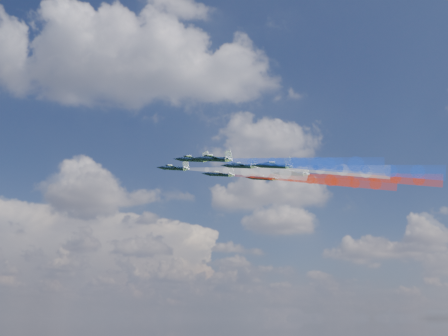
{
  "coord_description": "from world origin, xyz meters",
  "views": [
    {
      "loc": [
        12.83,
        -146.98,
        118.34
      ],
      "look_at": [
        21.82,
        13.18,
        166.38
      ],
      "focal_mm": 40.42,
      "sensor_mm": 36.0,
      "label": 1
    }
  ],
  "objects": [
    {
      "name": "trail_inner_left",
      "position": [
        35.07,
        -5.68,
        162.69
      ],
      "size": [
        39.05,
        21.3,
        10.86
      ],
      "primitive_type": null,
      "rotation": [
        0.15,
        -0.12,
        1.13
      ],
      "color": "blue"
    },
    {
      "name": "trail_outer_right",
      "position": [
        60.65,
        19.2,
        163.84
      ],
      "size": [
        39.05,
        21.3,
        10.86
      ],
      "primitive_type": null,
      "rotation": [
        0.15,
        -0.12,
        1.13
      ],
      "color": "red"
    },
    {
      "name": "trail_center_third",
      "position": [
        50.56,
        -1.05,
        162.19
      ],
      "size": [
        39.05,
        21.3,
        10.86
      ],
      "primitive_type": null,
      "rotation": [
        0.15,
        -0.12,
        1.13
      ],
      "color": "white"
    },
    {
      "name": "trail_lead",
      "position": [
        28.51,
        10.38,
        164.52
      ],
      "size": [
        39.05,
        21.3,
        10.86
      ],
      "primitive_type": null,
      "rotation": [
        0.15,
        -0.12,
        1.13
      ],
      "color": "white"
    },
    {
      "name": "jet_rear_left",
      "position": [
        35.42,
        -5.7,
        161.61
      ],
      "size": [
        16.66,
        15.42,
        6.62
      ],
      "primitive_type": null,
      "rotation": [
        0.15,
        -0.12,
        1.13
      ],
      "color": "black"
    },
    {
      "name": "trail_inner_right",
      "position": [
        44.52,
        15.6,
        164.04
      ],
      "size": [
        39.05,
        21.3,
        10.86
      ],
      "primitive_type": null,
      "rotation": [
        0.15,
        -0.12,
        1.13
      ],
      "color": "red"
    },
    {
      "name": "jet_inner_right",
      "position": [
        20.87,
        26.28,
        167.92
      ],
      "size": [
        16.66,
        15.42,
        6.62
      ],
      "primitive_type": null,
      "rotation": [
        0.15,
        -0.12,
        1.13
      ],
      "color": "black"
    },
    {
      "name": "jet_center_third",
      "position": [
        26.91,
        9.63,
        166.07
      ],
      "size": [
        16.66,
        15.42,
        6.62
      ],
      "primitive_type": null,
      "rotation": [
        0.15,
        -0.12,
        1.13
      ],
      "color": "black"
    },
    {
      "name": "jet_inner_left",
      "position": [
        11.42,
        5.0,
        166.57
      ],
      "size": [
        16.66,
        15.42,
        6.62
      ],
      "primitive_type": null,
      "rotation": [
        0.15,
        -0.12,
        1.13
      ],
      "color": "black"
    },
    {
      "name": "trail_rear_right",
      "position": [
        68.6,
        3.87,
        161.25
      ],
      "size": [
        39.05,
        21.3,
        10.86
      ],
      "primitive_type": null,
      "rotation": [
        0.15,
        -0.12,
        1.13
      ],
      "color": "red"
    },
    {
      "name": "jet_outer_right",
      "position": [
        37.0,
        29.88,
        167.72
      ],
      "size": [
        16.66,
        15.42,
        6.62
      ],
      "primitive_type": null,
      "rotation": [
        0.15,
        -0.12,
        1.13
      ],
      "color": "black"
    },
    {
      "name": "jet_rear_right",
      "position": [
        44.95,
        14.55,
        165.13
      ],
      "size": [
        16.66,
        15.42,
        6.62
      ],
      "primitive_type": null,
      "rotation": [
        0.15,
        -0.12,
        1.13
      ],
      "color": "black"
    },
    {
      "name": "trail_rear_left",
      "position": [
        59.07,
        -16.38,
        157.73
      ],
      "size": [
        39.05,
        21.3,
        10.86
      ],
      "primitive_type": null,
      "rotation": [
        0.15,
        -0.12,
        1.13
      ],
      "color": "blue"
    },
    {
      "name": "trail_outer_left",
      "position": [
        41.17,
        -20.48,
        158.22
      ],
      "size": [
        39.05,
        21.3,
        10.86
      ],
      "primitive_type": null,
      "rotation": [
        0.15,
        -0.12,
        1.13
      ],
      "color": "blue"
    },
    {
      "name": "jet_lead",
      "position": [
        4.86,
        21.06,
        168.4
      ],
      "size": [
        16.66,
        15.42,
        6.62
      ],
      "primitive_type": null,
      "rotation": [
        0.15,
        -0.12,
        1.13
      ],
      "color": "black"
    },
    {
      "name": "jet_outer_left",
      "position": [
        17.52,
        -9.8,
        162.1
      ],
      "size": [
        16.66,
        15.42,
        6.62
      ],
      "primitive_type": null,
      "rotation": [
        0.15,
        -0.12,
        1.13
      ],
      "color": "black"
    }
  ]
}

